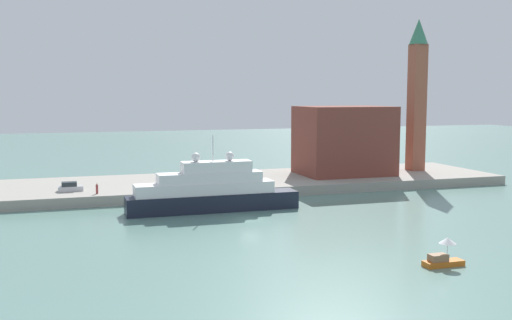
{
  "coord_description": "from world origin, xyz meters",
  "views": [
    {
      "loc": [
        -23.65,
        -76.06,
        16.94
      ],
      "look_at": [
        2.73,
        6.0,
        7.44
      ],
      "focal_mm": 42.35,
      "sensor_mm": 36.0,
      "label": 1
    }
  ],
  "objects_px": {
    "harbor_building": "(344,140)",
    "person_figure": "(97,189)",
    "mooring_bollard": "(244,186)",
    "parked_car": "(70,187)",
    "bell_tower": "(417,89)",
    "large_yacht": "(211,191)",
    "small_motorboat": "(443,256)"
  },
  "relations": [
    {
      "from": "harbor_building",
      "to": "bell_tower",
      "type": "relative_size",
      "value": 0.56
    },
    {
      "from": "parked_car",
      "to": "mooring_bollard",
      "type": "height_order",
      "value": "parked_car"
    },
    {
      "from": "large_yacht",
      "to": "mooring_bollard",
      "type": "height_order",
      "value": "large_yacht"
    },
    {
      "from": "harbor_building",
      "to": "parked_car",
      "type": "height_order",
      "value": "harbor_building"
    },
    {
      "from": "harbor_building",
      "to": "person_figure",
      "type": "distance_m",
      "value": 47.42
    },
    {
      "from": "person_figure",
      "to": "large_yacht",
      "type": "bearing_deg",
      "value": -34.49
    },
    {
      "from": "large_yacht",
      "to": "person_figure",
      "type": "distance_m",
      "value": 18.7
    },
    {
      "from": "bell_tower",
      "to": "mooring_bollard",
      "type": "height_order",
      "value": "bell_tower"
    },
    {
      "from": "large_yacht",
      "to": "bell_tower",
      "type": "xyz_separation_m",
      "value": [
        47.04,
        20.7,
        14.96
      ]
    },
    {
      "from": "small_motorboat",
      "to": "harbor_building",
      "type": "relative_size",
      "value": 0.25
    },
    {
      "from": "small_motorboat",
      "to": "person_figure",
      "type": "distance_m",
      "value": 54.39
    },
    {
      "from": "large_yacht",
      "to": "small_motorboat",
      "type": "bearing_deg",
      "value": -66.13
    },
    {
      "from": "parked_car",
      "to": "person_figure",
      "type": "relative_size",
      "value": 2.33
    },
    {
      "from": "small_motorboat",
      "to": "bell_tower",
      "type": "bearing_deg",
      "value": 59.96
    },
    {
      "from": "large_yacht",
      "to": "parked_car",
      "type": "xyz_separation_m",
      "value": [
        -19.3,
        14.66,
        -0.62
      ]
    },
    {
      "from": "person_figure",
      "to": "mooring_bollard",
      "type": "xyz_separation_m",
      "value": [
        23.07,
        -1.58,
        -0.35
      ]
    },
    {
      "from": "harbor_building",
      "to": "bell_tower",
      "type": "xyz_separation_m",
      "value": [
        16.27,
        0.92,
        9.75
      ]
    },
    {
      "from": "parked_car",
      "to": "mooring_bollard",
      "type": "bearing_deg",
      "value": -11.84
    },
    {
      "from": "harbor_building",
      "to": "mooring_bollard",
      "type": "distance_m",
      "value": 26.2
    },
    {
      "from": "small_motorboat",
      "to": "harbor_building",
      "type": "xyz_separation_m",
      "value": [
        15.57,
        54.13,
        7.07
      ]
    },
    {
      "from": "large_yacht",
      "to": "mooring_bollard",
      "type": "bearing_deg",
      "value": 49.59
    },
    {
      "from": "small_motorboat",
      "to": "person_figure",
      "type": "height_order",
      "value": "person_figure"
    },
    {
      "from": "large_yacht",
      "to": "harbor_building",
      "type": "xyz_separation_m",
      "value": [
        30.77,
        19.77,
        5.22
      ]
    },
    {
      "from": "harbor_building",
      "to": "person_figure",
      "type": "xyz_separation_m",
      "value": [
        -46.18,
        -9.19,
        -5.7
      ]
    },
    {
      "from": "harbor_building",
      "to": "bell_tower",
      "type": "distance_m",
      "value": 18.99
    },
    {
      "from": "small_motorboat",
      "to": "person_figure",
      "type": "bearing_deg",
      "value": 124.26
    },
    {
      "from": "small_motorboat",
      "to": "harbor_building",
      "type": "distance_m",
      "value": 56.77
    },
    {
      "from": "large_yacht",
      "to": "bell_tower",
      "type": "relative_size",
      "value": 0.84
    },
    {
      "from": "bell_tower",
      "to": "mooring_bollard",
      "type": "bearing_deg",
      "value": -163.46
    },
    {
      "from": "large_yacht",
      "to": "bell_tower",
      "type": "distance_m",
      "value": 53.52
    },
    {
      "from": "bell_tower",
      "to": "mooring_bollard",
      "type": "relative_size",
      "value": 36.23
    },
    {
      "from": "parked_car",
      "to": "person_figure",
      "type": "distance_m",
      "value": 5.64
    }
  ]
}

